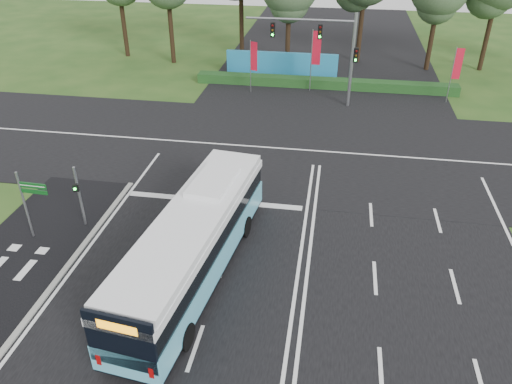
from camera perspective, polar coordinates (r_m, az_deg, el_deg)
ground at (r=22.25m, az=4.86°, el=-8.91°), size 120.00×120.00×0.00m
road_main at (r=22.24m, az=4.86°, el=-8.88°), size 20.00×120.00×0.04m
road_cross at (r=32.39m, az=6.78°, el=4.67°), size 120.00×14.00×0.05m
kerb_strip at (r=22.81m, az=-22.50°, el=-10.28°), size 0.25×18.00×0.12m
city_bus at (r=20.99m, az=-7.10°, el=-5.82°), size 3.93×12.24×3.45m
pedestrian_signal at (r=25.45m, az=-19.59°, el=-0.30°), size 0.30×0.41×3.27m
street_sign at (r=25.11m, az=-24.52°, el=-0.56°), size 1.39×0.14×3.56m
banner_flag_left at (r=41.55m, az=-0.34°, el=14.93°), size 0.61×0.25×4.31m
banner_flag_mid at (r=42.15m, az=6.76°, el=15.60°), size 0.75×0.08×5.05m
banner_flag_right at (r=42.14m, az=21.91°, el=13.10°), size 0.65×0.07×4.42m
traffic_light_gantry at (r=38.82m, az=8.33°, el=16.30°), size 8.41×0.28×7.00m
hedge at (r=43.86m, az=7.83°, el=12.21°), size 22.00×1.20×0.80m
blue_hoarding at (r=46.29m, az=2.94°, el=14.35°), size 10.00×0.30×2.20m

